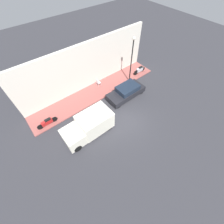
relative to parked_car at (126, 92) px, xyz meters
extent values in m
plane|color=#2D2D33|center=(-2.58, 2.22, -0.66)|extent=(60.00, 60.00, 0.00)
cube|color=#934C47|center=(2.65, 2.22, -0.61)|extent=(2.72, 15.82, 0.10)
cube|color=silver|center=(4.16, 2.22, 1.98)|extent=(0.30, 15.82, 5.28)
cube|color=black|center=(0.00, 0.06, -0.16)|extent=(1.85, 4.38, 0.65)
cube|color=#192333|center=(0.00, -0.16, 0.44)|extent=(1.63, 2.41, 0.54)
cylinder|color=black|center=(-0.80, 1.78, -0.34)|extent=(0.20, 0.63, 0.63)
cylinder|color=black|center=(0.80, 1.78, -0.34)|extent=(0.20, 0.63, 0.63)
cylinder|color=black|center=(-0.80, -1.66, -0.34)|extent=(0.20, 0.63, 0.63)
cylinder|color=black|center=(0.80, -1.66, -0.34)|extent=(0.20, 0.63, 0.63)
cube|color=silver|center=(-1.41, 5.17, 0.47)|extent=(2.06, 2.98, 1.87)
cube|color=silver|center=(-1.41, 7.47, 0.19)|extent=(1.96, 1.61, 1.31)
cube|color=#192333|center=(-1.41, 7.71, 0.56)|extent=(1.75, 0.88, 0.52)
cylinder|color=black|center=(-2.32, 7.67, -0.30)|extent=(0.22, 0.71, 0.71)
cylinder|color=black|center=(-0.51, 7.67, -0.30)|extent=(0.22, 0.71, 0.71)
cylinder|color=black|center=(-2.32, 4.29, -0.30)|extent=(0.22, 0.71, 0.71)
cylinder|color=black|center=(-0.51, 4.29, -0.30)|extent=(0.22, 0.71, 0.71)
cube|color=#B21E1E|center=(1.74, 8.60, -0.11)|extent=(0.30, 1.07, 0.41)
cube|color=black|center=(1.74, 8.46, 0.15)|extent=(0.27, 0.58, 0.12)
cylinder|color=black|center=(1.74, 9.31, -0.27)|extent=(0.10, 0.58, 0.58)
cylinder|color=black|center=(1.74, 7.89, -0.27)|extent=(0.10, 0.58, 0.58)
cube|color=#B7B7BF|center=(1.98, -4.13, -0.06)|extent=(0.30, 0.99, 0.47)
cube|color=black|center=(1.98, -4.27, 0.24)|extent=(0.27, 0.54, 0.12)
cylinder|color=black|center=(1.98, -3.51, -0.25)|extent=(0.10, 0.62, 0.62)
cylinder|color=black|center=(1.98, -4.75, -0.25)|extent=(0.10, 0.62, 0.62)
cylinder|color=black|center=(1.62, -2.00, 2.04)|extent=(0.12, 0.12, 5.19)
sphere|color=silver|center=(1.62, -2.00, 4.73)|extent=(0.34, 0.34, 0.34)
cube|color=silver|center=(3.32, 1.40, -0.13)|extent=(0.40, 0.40, 0.04)
cube|color=silver|center=(3.32, 1.58, 0.10)|extent=(0.40, 0.04, 0.42)
cylinder|color=silver|center=(3.14, 1.23, -0.35)|extent=(0.04, 0.04, 0.41)
cylinder|color=silver|center=(3.49, 1.23, -0.35)|extent=(0.04, 0.04, 0.41)
cylinder|color=silver|center=(3.14, 1.57, -0.35)|extent=(0.04, 0.04, 0.41)
cylinder|color=silver|center=(3.49, 1.57, -0.35)|extent=(0.04, 0.04, 0.41)
camera|label=1|loc=(-8.46, 8.84, 11.65)|focal=24.00mm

